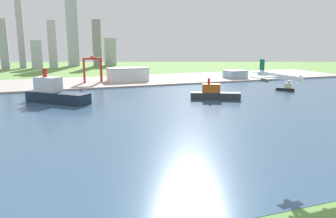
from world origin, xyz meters
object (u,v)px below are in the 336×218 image
Objects in this scene: tugboat_small at (286,88)px; cargo_ship at (55,93)px; port_crane_red at (92,63)px; warehouse_main at (128,74)px; warehouse_annex at (235,74)px; container_barge at (214,94)px; airplane_landing at (278,76)px.

cargo_ship reaches higher than tugboat_small.
warehouse_main is at bearing 1.38° from port_crane_red.
warehouse_annex is at bearing 22.05° from cargo_ship.
container_barge is 205.40m from warehouse_annex.
tugboat_small is at bearing -92.38° from warehouse_annex.
port_crane_red is at bearing 66.80° from cargo_ship.
airplane_landing is 1.79× the size of tugboat_small.
airplane_landing reaches higher than cargo_ship.
warehouse_main is at bearing 51.17° from cargo_ship.
cargo_ship is at bearing 165.45° from container_barge.
cargo_ship reaches higher than container_barge.
port_crane_red is at bearing 145.27° from tugboat_small.
warehouse_main is (114.00, 141.63, 2.80)m from cargo_ship.
container_barge is at bearing -73.71° from warehouse_main.
tugboat_small is at bearing -3.50° from cargo_ship.
port_crane_red is (-51.68, 363.30, -15.87)m from airplane_landing.
cargo_ship is at bearing -128.83° from warehouse_main.
airplane_landing is 1.14× the size of warehouse_annex.
warehouse_annex is (233.51, -21.41, -22.37)m from port_crane_red.
container_barge is (-119.86, -26.03, 2.79)m from tugboat_small.
tugboat_small is at bearing -34.73° from port_crane_red.
warehouse_main is at bearing 137.54° from tugboat_small.
airplane_landing is at bearing -118.01° from warehouse_annex.
warehouse_main is at bearing 172.80° from warehouse_annex.
port_crane_red is at bearing -178.62° from warehouse_main.
container_barge is 173.75m from cargo_ship.
container_barge is 214.75m from port_crane_red.
port_crane_red is (-227.85, 157.95, 27.42)m from tugboat_small.
airplane_landing is 274.00m from tugboat_small.
port_crane_red reaches higher than cargo_ship.
warehouse_annex is (125.52, 162.57, 2.26)m from container_barge.
warehouse_main is 1.94× the size of warehouse_annex.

